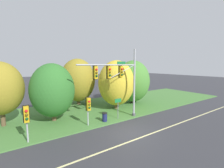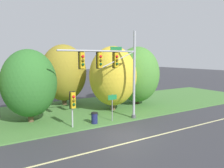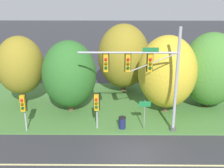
{
  "view_description": "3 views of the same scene",
  "coord_description": "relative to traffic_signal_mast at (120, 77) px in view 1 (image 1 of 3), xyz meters",
  "views": [
    {
      "loc": [
        -8.6,
        -9.69,
        6.01
      ],
      "look_at": [
        0.75,
        4.23,
        3.9
      ],
      "focal_mm": 24.0,
      "sensor_mm": 36.0,
      "label": 1
    },
    {
      "loc": [
        -8.65,
        -12.3,
        5.56
      ],
      "look_at": [
        0.98,
        3.45,
        3.27
      ],
      "focal_mm": 35.0,
      "sensor_mm": 36.0,
      "label": 2
    },
    {
      "loc": [
        -1.35,
        -15.72,
        10.17
      ],
      "look_at": [
        -1.52,
        3.55,
        3.6
      ],
      "focal_mm": 45.0,
      "sensor_mm": 36.0,
      "label": 3
    }
  ],
  "objects": [
    {
      "name": "tree_nearest_road",
      "position": [
        -10.54,
        4.9,
        -0.92
      ],
      "size": [
        4.1,
        4.1,
        6.28
      ],
      "color": "brown",
      "rests_on": "grass_verge"
    },
    {
      "name": "lane_stripe",
      "position": [
        -0.94,
        -4.22,
        -4.73
      ],
      "size": [
        36.0,
        0.16,
        0.01
      ],
      "primitive_type": "cube",
      "color": "beige",
      "rests_on": "ground"
    },
    {
      "name": "tree_left_of_mast",
      "position": [
        -6.06,
        3.66,
        -1.34
      ],
      "size": [
        4.52,
        4.52,
        6.12
      ],
      "color": "brown",
      "rests_on": "grass_verge"
    },
    {
      "name": "tree_behind_signpost",
      "position": [
        -1.37,
        8.62,
        -0.96
      ],
      "size": [
        5.11,
        5.11,
        6.88
      ],
      "color": "brown",
      "rests_on": "grass_verge"
    },
    {
      "name": "tree_mid_verge",
      "position": [
        2.09,
        3.59,
        -1.11
      ],
      "size": [
        4.85,
        4.85,
        6.56
      ],
      "color": "brown",
      "rests_on": "grass_verge"
    },
    {
      "name": "pedestrian_signal_further_along",
      "position": [
        -8.84,
        -0.22,
        -2.51
      ],
      "size": [
        0.46,
        0.55,
        2.95
      ],
      "color": "#9EA0A5",
      "rests_on": "grass_verge"
    },
    {
      "name": "ground_plane",
      "position": [
        -0.94,
        -3.02,
        -4.73
      ],
      "size": [
        160.0,
        160.0,
        0.0
      ],
      "primitive_type": "plane",
      "color": "#333338"
    },
    {
      "name": "tree_tall_centre",
      "position": [
        6.07,
        4.68,
        -1.19
      ],
      "size": [
        5.11,
        5.11,
        6.65
      ],
      "color": "#423021",
      "rests_on": "grass_verge"
    },
    {
      "name": "trash_bin",
      "position": [
        -1.69,
        0.37,
        -4.16
      ],
      "size": [
        0.56,
        0.56,
        0.93
      ],
      "color": "#191E4C",
      "rests_on": "grass_verge"
    },
    {
      "name": "traffic_signal_mast",
      "position": [
        0.0,
        0.0,
        0.0
      ],
      "size": [
        7.08,
        0.49,
        7.7
      ],
      "color": "#9EA0A5",
      "rests_on": "grass_verge"
    },
    {
      "name": "grass_verge",
      "position": [
        -0.94,
        5.23,
        -4.68
      ],
      "size": [
        48.0,
        11.5,
        0.1
      ],
      "primitive_type": "cube",
      "color": "#477A38",
      "rests_on": "ground"
    },
    {
      "name": "route_sign_post",
      "position": [
        -0.05,
        0.23,
        -3.09
      ],
      "size": [
        0.85,
        0.08,
        2.32
      ],
      "color": "slate",
      "rests_on": "grass_verge"
    },
    {
      "name": "pedestrian_signal_near_kerb",
      "position": [
        -3.59,
        0.23,
        -2.6
      ],
      "size": [
        0.46,
        0.55,
        2.85
      ],
      "color": "#9EA0A5",
      "rests_on": "grass_verge"
    }
  ]
}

